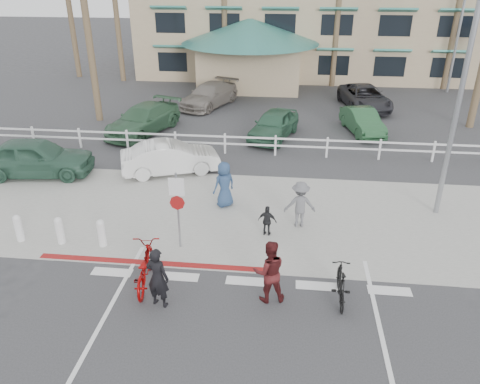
# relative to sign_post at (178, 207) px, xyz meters

# --- Properties ---
(ground) EXTENTS (140.00, 140.00, 0.00)m
(ground) POSITION_rel_sign_post_xyz_m (2.30, -2.20, -1.45)
(ground) COLOR #333335
(bike_path) EXTENTS (12.00, 16.00, 0.01)m
(bike_path) POSITION_rel_sign_post_xyz_m (2.30, -4.20, -1.45)
(bike_path) COLOR #333335
(bike_path) RESTS_ON ground
(sidewalk_plaza) EXTENTS (22.00, 7.00, 0.01)m
(sidewalk_plaza) POSITION_rel_sign_post_xyz_m (2.30, 2.30, -1.44)
(sidewalk_plaza) COLOR gray
(sidewalk_plaza) RESTS_ON ground
(cross_street) EXTENTS (40.00, 5.00, 0.01)m
(cross_street) POSITION_rel_sign_post_xyz_m (2.30, 6.30, -1.45)
(cross_street) COLOR #333335
(cross_street) RESTS_ON ground
(parking_lot) EXTENTS (50.00, 16.00, 0.01)m
(parking_lot) POSITION_rel_sign_post_xyz_m (2.30, 15.80, -1.45)
(parking_lot) COLOR #333335
(parking_lot) RESTS_ON ground
(curb_red) EXTENTS (7.00, 0.25, 0.02)m
(curb_red) POSITION_rel_sign_post_xyz_m (-0.70, -1.00, -1.44)
(curb_red) COLOR maroon
(curb_red) RESTS_ON ground
(rail_fence) EXTENTS (29.40, 0.16, 1.00)m
(rail_fence) POSITION_rel_sign_post_xyz_m (2.80, 8.30, -0.95)
(rail_fence) COLOR silver
(rail_fence) RESTS_ON ground
(sign_post) EXTENTS (0.50, 0.10, 2.90)m
(sign_post) POSITION_rel_sign_post_xyz_m (0.00, 0.00, 0.00)
(sign_post) COLOR gray
(sign_post) RESTS_ON ground
(bollard_0) EXTENTS (0.26, 0.26, 0.95)m
(bollard_0) POSITION_rel_sign_post_xyz_m (-2.50, -0.20, -0.97)
(bollard_0) COLOR silver
(bollard_0) RESTS_ON ground
(bollard_1) EXTENTS (0.26, 0.26, 0.95)m
(bollard_1) POSITION_rel_sign_post_xyz_m (-3.90, -0.20, -0.97)
(bollard_1) COLOR silver
(bollard_1) RESTS_ON ground
(bollard_2) EXTENTS (0.26, 0.26, 0.95)m
(bollard_2) POSITION_rel_sign_post_xyz_m (-5.30, -0.20, -0.97)
(bollard_2) COLOR silver
(bollard_2) RESTS_ON ground
(streetlight_0) EXTENTS (0.60, 2.00, 9.00)m
(streetlight_0) POSITION_rel_sign_post_xyz_m (8.80, 3.30, 3.05)
(streetlight_0) COLOR gray
(streetlight_0) RESTS_ON ground
(streetlight_1) EXTENTS (0.60, 2.00, 9.50)m
(streetlight_1) POSITION_rel_sign_post_xyz_m (14.30, 21.80, 3.30)
(streetlight_1) COLOR gray
(streetlight_1) RESTS_ON ground
(palm_10) EXTENTS (4.00, 4.00, 12.00)m
(palm_10) POSITION_rel_sign_post_xyz_m (-7.70, 12.80, 4.55)
(palm_10) COLOR #1F5222
(palm_10) RESTS_ON ground
(bike_red) EXTENTS (1.03, 2.27, 1.15)m
(bike_red) POSITION_rel_sign_post_xyz_m (-0.55, -1.99, -0.88)
(bike_red) COLOR #7E0303
(bike_red) RESTS_ON ground
(rider_red) EXTENTS (0.73, 0.58, 1.75)m
(rider_red) POSITION_rel_sign_post_xyz_m (0.09, -2.84, -0.58)
(rider_red) COLOR black
(rider_red) RESTS_ON ground
(bike_black) EXTENTS (0.48, 1.70, 1.02)m
(bike_black) POSITION_rel_sign_post_xyz_m (4.88, -2.10, -0.94)
(bike_black) COLOR black
(bike_black) RESTS_ON ground
(rider_black) EXTENTS (1.00, 0.85, 1.81)m
(rider_black) POSITION_rel_sign_post_xyz_m (2.96, -2.29, -0.55)
(rider_black) COLOR #4A1517
(rider_black) RESTS_ON ground
(pedestrian_a) EXTENTS (1.13, 0.73, 1.66)m
(pedestrian_a) POSITION_rel_sign_post_xyz_m (3.80, 1.78, -0.62)
(pedestrian_a) COLOR slate
(pedestrian_a) RESTS_ON ground
(pedestrian_child) EXTENTS (0.67, 0.38, 1.07)m
(pedestrian_child) POSITION_rel_sign_post_xyz_m (2.73, 1.04, -0.91)
(pedestrian_child) COLOR black
(pedestrian_child) RESTS_ON ground
(pedestrian_b) EXTENTS (1.02, 0.98, 1.76)m
(pedestrian_b) POSITION_rel_sign_post_xyz_m (1.02, 2.98, -0.57)
(pedestrian_b) COLOR navy
(pedestrian_b) RESTS_ON ground
(car_white_sedan) EXTENTS (4.45, 2.85, 1.39)m
(car_white_sedan) POSITION_rel_sign_post_xyz_m (-1.71, 5.80, -0.76)
(car_white_sedan) COLOR silver
(car_white_sedan) RESTS_ON ground
(car_red_compact) EXTENTS (4.96, 2.46, 1.62)m
(car_red_compact) POSITION_rel_sign_post_xyz_m (-7.35, 4.93, -0.64)
(car_red_compact) COLOR #305744
(car_red_compact) RESTS_ON ground
(lot_car_1) EXTENTS (3.63, 5.43, 1.46)m
(lot_car_1) POSITION_rel_sign_post_xyz_m (-4.46, 10.89, -0.72)
(lot_car_1) COLOR #365F41
(lot_car_1) RESTS_ON ground
(lot_car_2) EXTENTS (2.87, 4.55, 1.44)m
(lot_car_2) POSITION_rel_sign_post_xyz_m (2.51, 10.82, -0.73)
(lot_car_2) COLOR #305E44
(lot_car_2) RESTS_ON ground
(lot_car_3) EXTENTS (2.20, 4.08, 1.28)m
(lot_car_3) POSITION_rel_sign_post_xyz_m (7.17, 12.15, -0.81)
(lot_car_3) COLOR #224F2C
(lot_car_3) RESTS_ON ground
(lot_car_4) EXTENTS (3.66, 5.27, 1.42)m
(lot_car_4) POSITION_rel_sign_post_xyz_m (-1.83, 16.41, -0.74)
(lot_car_4) COLOR gray
(lot_car_4) RESTS_ON ground
(lot_car_5) EXTENTS (3.23, 5.40, 1.41)m
(lot_car_5) POSITION_rel_sign_post_xyz_m (7.89, 16.96, -0.75)
(lot_car_5) COLOR #27272C
(lot_car_5) RESTS_ON ground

